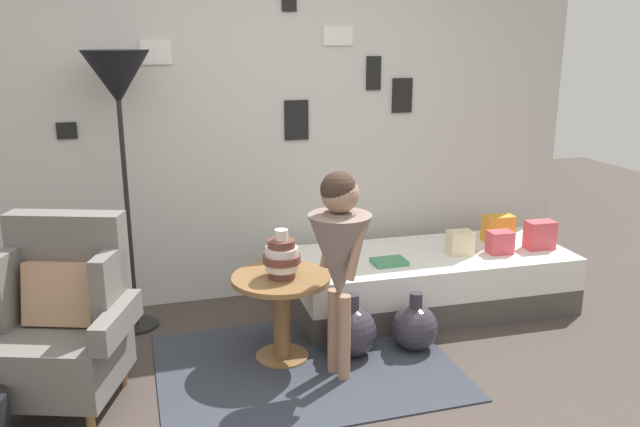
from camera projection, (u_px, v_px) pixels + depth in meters
gallery_wall at (259, 117)px, 4.52m from camera, size 4.80×0.12×2.60m
rug at (305, 366)px, 3.73m from camera, size 1.67×1.26×0.01m
armchair at (61, 321)px, 3.30m from camera, size 0.88×0.77×0.97m
daybed at (430, 280)px, 4.52m from camera, size 1.92×0.85×0.40m
pillow_head at (540, 235)px, 4.54m from camera, size 0.20×0.13×0.20m
pillow_mid at (498, 228)px, 4.70m from camera, size 0.22×0.12×0.19m
pillow_back at (500, 242)px, 4.44m from camera, size 0.17×0.13×0.16m
pillow_extra at (460, 243)px, 4.42m from camera, size 0.17×0.13×0.17m
side_table at (281, 299)px, 3.74m from camera, size 0.57×0.57×0.52m
vase_striped at (282, 257)px, 3.66m from camera, size 0.22×0.22×0.28m
floor_lamp at (118, 89)px, 3.85m from camera, size 0.40×0.40×1.77m
person_child at (340, 248)px, 3.44m from camera, size 0.34×0.34×1.17m
book_on_daybed at (389, 262)px, 4.24m from camera, size 0.22×0.16×0.03m
demijohn_near at (352, 331)px, 3.84m from camera, size 0.30×0.30×0.39m
demijohn_far at (415, 327)px, 3.92m from camera, size 0.28×0.28×0.37m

